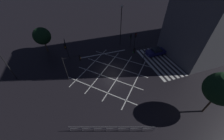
{
  "coord_description": "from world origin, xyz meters",
  "views": [
    {
      "loc": [
        -15.77,
        5.26,
        15.05
      ],
      "look_at": [
        0.0,
        0.0,
        0.51
      ],
      "focal_mm": 20.0,
      "sensor_mm": 36.0,
      "label": 1
    }
  ],
  "objects_px": {
    "traffic_light_median_south": "(139,52)",
    "street_lamp_west": "(203,30)",
    "street_lamp_east": "(121,19)",
    "street_tree_far": "(42,36)",
    "traffic_light_se_main": "(135,37)",
    "waiting_car": "(156,52)",
    "street_tree_near": "(222,89)",
    "traffic_light_se_cross": "(131,38)",
    "traffic_light_ne_main": "(66,48)",
    "traffic_light_median_north": "(73,62)"
  },
  "relations": [
    {
      "from": "street_tree_near",
      "to": "street_lamp_east",
      "type": "bearing_deg",
      "value": 11.59
    },
    {
      "from": "traffic_light_ne_main",
      "to": "street_lamp_west",
      "type": "height_order",
      "value": "street_lamp_west"
    },
    {
      "from": "traffic_light_se_main",
      "to": "traffic_light_se_cross",
      "type": "xyz_separation_m",
      "value": [
        0.35,
        0.94,
        -0.24
      ]
    },
    {
      "from": "traffic_light_median_south",
      "to": "street_lamp_west",
      "type": "bearing_deg",
      "value": 171.84
    },
    {
      "from": "street_tree_far",
      "to": "traffic_light_se_cross",
      "type": "bearing_deg",
      "value": -103.69
    },
    {
      "from": "traffic_light_se_main",
      "to": "traffic_light_se_cross",
      "type": "distance_m",
      "value": 1.03
    },
    {
      "from": "traffic_light_median_south",
      "to": "traffic_light_se_main",
      "type": "xyz_separation_m",
      "value": [
        5.92,
        -2.35,
        -0.39
      ]
    },
    {
      "from": "street_lamp_east",
      "to": "street_tree_far",
      "type": "bearing_deg",
      "value": 81.45
    },
    {
      "from": "street_lamp_west",
      "to": "traffic_light_se_main",
      "type": "bearing_deg",
      "value": 48.78
    },
    {
      "from": "traffic_light_se_main",
      "to": "street_lamp_east",
      "type": "height_order",
      "value": "street_lamp_east"
    },
    {
      "from": "traffic_light_se_main",
      "to": "traffic_light_ne_main",
      "type": "xyz_separation_m",
      "value": [
        -0.96,
        14.48,
        0.76
      ]
    },
    {
      "from": "traffic_light_se_main",
      "to": "traffic_light_se_cross",
      "type": "bearing_deg",
      "value": -110.66
    },
    {
      "from": "traffic_light_median_south",
      "to": "street_lamp_west",
      "type": "relative_size",
      "value": 0.49
    },
    {
      "from": "traffic_light_median_north",
      "to": "traffic_light_se_cross",
      "type": "relative_size",
      "value": 1.38
    },
    {
      "from": "traffic_light_se_main",
      "to": "street_lamp_west",
      "type": "bearing_deg",
      "value": 48.78
    },
    {
      "from": "street_tree_far",
      "to": "waiting_car",
      "type": "height_order",
      "value": "street_tree_far"
    },
    {
      "from": "waiting_car",
      "to": "street_lamp_east",
      "type": "bearing_deg",
      "value": -46.94
    },
    {
      "from": "traffic_light_se_main",
      "to": "waiting_car",
      "type": "relative_size",
      "value": 0.85
    },
    {
      "from": "street_tree_near",
      "to": "waiting_car",
      "type": "xyz_separation_m",
      "value": [
        13.71,
        -1.65,
        -3.92
      ]
    },
    {
      "from": "traffic_light_median_south",
      "to": "street_lamp_west",
      "type": "height_order",
      "value": "street_lamp_west"
    },
    {
      "from": "traffic_light_se_main",
      "to": "street_tree_far",
      "type": "xyz_separation_m",
      "value": [
        4.71,
        18.81,
        1.03
      ]
    },
    {
      "from": "traffic_light_median_south",
      "to": "street_tree_near",
      "type": "distance_m",
      "value": 12.35
    },
    {
      "from": "traffic_light_se_main",
      "to": "waiting_car",
      "type": "distance_m",
      "value": 5.31
    },
    {
      "from": "traffic_light_median_south",
      "to": "traffic_light_se_cross",
      "type": "xyz_separation_m",
      "value": [
        6.27,
        -1.42,
        -0.63
      ]
    },
    {
      "from": "traffic_light_se_cross",
      "to": "street_tree_near",
      "type": "distance_m",
      "value": 18.21
    },
    {
      "from": "traffic_light_ne_main",
      "to": "street_tree_near",
      "type": "height_order",
      "value": "street_tree_near"
    },
    {
      "from": "street_lamp_east",
      "to": "waiting_car",
      "type": "bearing_deg",
      "value": -136.94
    },
    {
      "from": "waiting_car",
      "to": "street_lamp_west",
      "type": "bearing_deg",
      "value": 146.19
    },
    {
      "from": "traffic_light_se_cross",
      "to": "traffic_light_ne_main",
      "type": "distance_m",
      "value": 13.64
    },
    {
      "from": "street_tree_near",
      "to": "street_tree_far",
      "type": "distance_m",
      "value": 30.13
    },
    {
      "from": "street_tree_near",
      "to": "street_tree_far",
      "type": "bearing_deg",
      "value": 42.32
    },
    {
      "from": "street_lamp_east",
      "to": "street_tree_far",
      "type": "distance_m",
      "value": 16.57
    },
    {
      "from": "street_tree_far",
      "to": "waiting_car",
      "type": "distance_m",
      "value": 23.72
    },
    {
      "from": "street_tree_far",
      "to": "waiting_car",
      "type": "xyz_separation_m",
      "value": [
        -8.56,
        -21.92,
        -2.96
      ]
    },
    {
      "from": "traffic_light_ne_main",
      "to": "street_tree_far",
      "type": "height_order",
      "value": "street_tree_far"
    },
    {
      "from": "street_lamp_west",
      "to": "street_tree_far",
      "type": "xyz_separation_m",
      "value": [
        12.19,
        27.35,
        -2.62
      ]
    },
    {
      "from": "traffic_light_median_north",
      "to": "street_lamp_west",
      "type": "xyz_separation_m",
      "value": [
        -1.66,
        -22.21,
        2.91
      ]
    },
    {
      "from": "street_lamp_west",
      "to": "waiting_car",
      "type": "xyz_separation_m",
      "value": [
        3.63,
        5.42,
        -5.58
      ]
    },
    {
      "from": "traffic_light_median_north",
      "to": "traffic_light_median_south",
      "type": "bearing_deg",
      "value": -0.49
    },
    {
      "from": "traffic_light_median_south",
      "to": "waiting_car",
      "type": "bearing_deg",
      "value": -159.24
    },
    {
      "from": "traffic_light_median_south",
      "to": "traffic_light_median_north",
      "type": "distance_m",
      "value": 11.32
    },
    {
      "from": "traffic_light_median_south",
      "to": "waiting_car",
      "type": "distance_m",
      "value": 6.29
    },
    {
      "from": "street_lamp_west",
      "to": "traffic_light_ne_main",
      "type": "bearing_deg",
      "value": 74.18
    },
    {
      "from": "traffic_light_se_main",
      "to": "traffic_light_ne_main",
      "type": "relative_size",
      "value": 0.78
    },
    {
      "from": "traffic_light_median_south",
      "to": "street_lamp_east",
      "type": "bearing_deg",
      "value": -88.23
    },
    {
      "from": "traffic_light_se_cross",
      "to": "street_tree_far",
      "type": "height_order",
      "value": "street_tree_far"
    },
    {
      "from": "traffic_light_median_south",
      "to": "street_lamp_east",
      "type": "relative_size",
      "value": 0.46
    },
    {
      "from": "street_lamp_west",
      "to": "street_tree_far",
      "type": "relative_size",
      "value": 1.54
    },
    {
      "from": "traffic_light_median_south",
      "to": "traffic_light_se_main",
      "type": "distance_m",
      "value": 6.38
    },
    {
      "from": "traffic_light_median_south",
      "to": "street_tree_far",
      "type": "distance_m",
      "value": 19.6
    }
  ]
}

